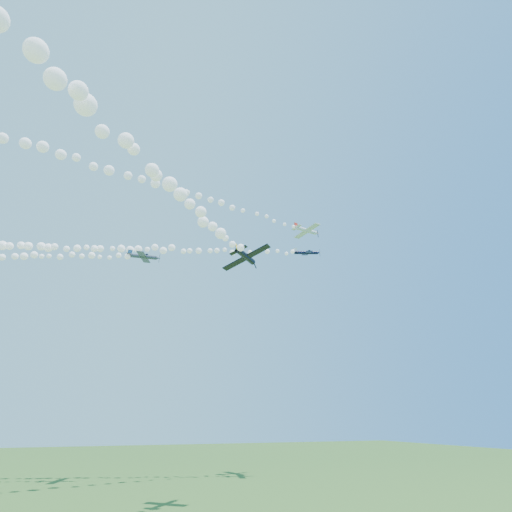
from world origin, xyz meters
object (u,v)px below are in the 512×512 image
object	(u,v)px
plane_navy	(307,253)
plane_white	(307,230)
plane_grey	(144,257)
plane_black	(246,257)

from	to	relation	value
plane_navy	plane_white	bearing A→B (deg)	75.69
plane_white	plane_navy	distance (m)	8.66
plane_grey	plane_black	xyz separation A→B (m)	(13.12, -29.13, -8.58)
plane_white	plane_black	world-z (taller)	plane_white
plane_white	plane_black	bearing A→B (deg)	-148.36
plane_white	plane_black	xyz separation A→B (m)	(-25.47, -26.33, -19.89)
plane_white	plane_grey	distance (m)	40.31
plane_grey	plane_black	world-z (taller)	plane_grey
plane_white	plane_navy	xyz separation A→B (m)	(-2.16, -3.59, -7.59)
plane_navy	plane_grey	bearing A→B (deg)	-173.21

